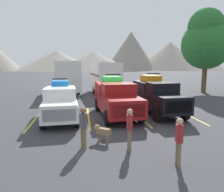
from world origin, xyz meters
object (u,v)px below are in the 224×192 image
Objects in this scene: pickup_truck_a at (61,101)px; camper_trailer_b at (105,76)px; person_a at (130,127)px; person_b at (83,125)px; camper_trailer_a at (67,75)px; dog at (101,131)px; pickup_truck_c at (157,95)px; person_c at (179,139)px; pickup_truck_b at (116,97)px.

camper_trailer_b reaches higher than pickup_truck_a.
person_b reaches higher than person_a.
camper_trailer_b is at bearing -7.41° from camper_trailer_a.
person_b is (-2.48, -15.43, -1.01)m from camper_trailer_b.
person_a is 1.57m from dog.
dog is (2.14, -4.32, -0.60)m from pickup_truck_a.
person_b is at bearing -99.14° from camper_trailer_b.
pickup_truck_c is 0.69× the size of camper_trailer_a.
camper_trailer_b is 14.91m from dog.
camper_trailer_b reaches higher than person_b.
person_a is (3.15, -5.43, -0.14)m from pickup_truck_a.
pickup_truck_c reaches higher than pickup_truck_a.
camper_trailer_b is at bearing 83.40° from dog.
person_c is (-1.91, -7.49, -0.29)m from pickup_truck_c.
pickup_truck_a is 0.68× the size of camper_trailer_a.
pickup_truck_c is at bearing -75.39° from camper_trailer_b.
camper_trailer_b is 15.66m from person_b.
person_a is at bearing -78.03° from camper_trailer_a.
dog is at bearing -96.60° from camper_trailer_b.
pickup_truck_b is 3.42× the size of person_a.
pickup_truck_c reaches higher than person_c.
camper_trailer_a is at bearing 109.73° from pickup_truck_b.
person_c is at bearing -56.99° from pickup_truck_a.
camper_trailer_b is (-2.57, 9.84, 0.75)m from pickup_truck_c.
pickup_truck_b reaches higher than person_b.
person_a is at bearing -12.97° from person_b.
pickup_truck_a is at bearing 123.01° from person_c.
camper_trailer_a is at bearing 172.59° from camper_trailer_b.
person_b is 2.22× the size of dog.
pickup_truck_c is 3.26× the size of person_a.
pickup_truck_b is at bearing 73.69° from dog.
pickup_truck_c is 7.74m from person_c.
pickup_truck_a is 6.44m from pickup_truck_c.
pickup_truck_b is 4.89m from dog.
camper_trailer_a is at bearing 101.97° from person_a.
camper_trailer_a is 15.55m from dog.
person_c is (3.13, -1.91, -0.02)m from person_b.
pickup_truck_b is 7.54× the size of dog.
camper_trailer_b reaches higher than person_a.
camper_trailer_a reaches higher than pickup_truck_a.
camper_trailer_b is at bearing 87.51° from person_a.
person_a is at bearing -118.49° from pickup_truck_c.
pickup_truck_c is 7.53m from person_b.
camper_trailer_b is 4.56× the size of person_c.
pickup_truck_a is at bearing 116.32° from dog.
camper_trailer_a is at bearing 105.07° from person_c.
camper_trailer_a reaches higher than person_c.
pickup_truck_b is 0.76× the size of camper_trailer_b.
camper_trailer_a reaches higher than person_b.
pickup_truck_a is at bearing -174.90° from pickup_truck_c.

